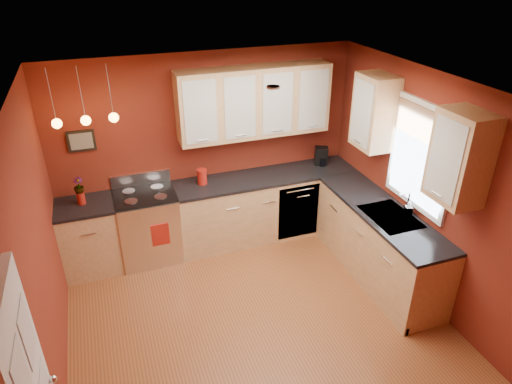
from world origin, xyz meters
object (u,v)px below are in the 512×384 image
object	(u,v)px
coffee_maker	(321,157)
soap_pump	(409,209)
sink	(390,218)
gas_range	(149,226)
red_canister	(202,177)

from	to	relation	value
coffee_maker	soap_pump	size ratio (longest dim) A/B	1.45
sink	coffee_maker	xyz separation A→B (m)	(-0.10, 1.58, 0.14)
gas_range	soap_pump	bearing A→B (deg)	-28.86
coffee_maker	soap_pump	xyz separation A→B (m)	(0.29, -1.63, -0.03)
sink	coffee_maker	bearing A→B (deg)	93.60
gas_range	sink	size ratio (longest dim) A/B	1.59
gas_range	coffee_maker	size ratio (longest dim) A/B	4.31
sink	soap_pump	distance (m)	0.23
soap_pump	red_canister	bearing A→B (deg)	141.93
gas_range	red_canister	distance (m)	0.95
gas_range	soap_pump	size ratio (longest dim) A/B	6.27
red_canister	coffee_maker	world-z (taller)	coffee_maker
red_canister	soap_pump	xyz separation A→B (m)	(2.05, -1.61, -0.02)
sink	red_canister	distance (m)	2.43
red_canister	gas_range	bearing A→B (deg)	-175.93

